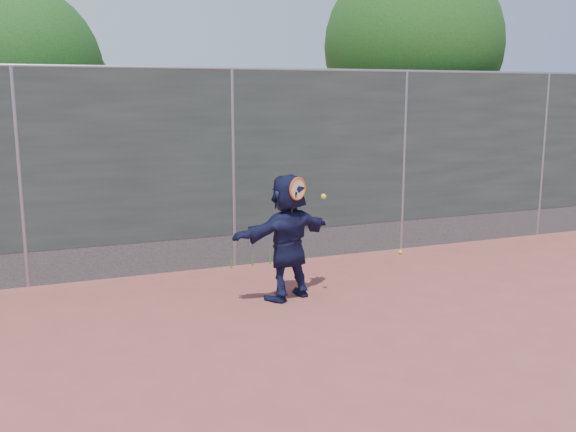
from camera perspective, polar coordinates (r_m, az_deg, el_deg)
name	(u,v)px	position (r m, az deg, el deg)	size (l,w,h in m)	color
ground	(332,346)	(6.97, 3.93, -11.46)	(80.00, 80.00, 0.00)	#9E4C42
player	(288,237)	(8.28, 0.00, -1.86)	(1.52, 0.49, 1.64)	#16193C
ball_ground	(401,252)	(10.89, 9.97, -3.17)	(0.07, 0.07, 0.07)	yellow
fence	(233,164)	(9.78, -4.89, 4.59)	(20.00, 0.06, 3.03)	#38423D
swing_action	(300,191)	(8.01, 1.07, 2.24)	(0.50, 0.18, 0.51)	#E74E15
tree_right	(419,51)	(13.80, 11.57, 14.17)	(3.78, 3.60, 5.39)	#382314
tree_left	(25,76)	(12.35, -22.36, 11.44)	(3.15, 3.00, 4.53)	#382314
weed_clump	(255,257)	(10.02, -2.95, -3.67)	(0.68, 0.07, 0.30)	#387226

